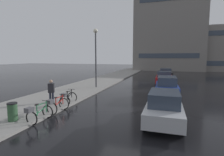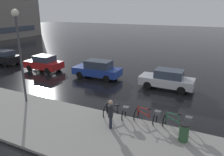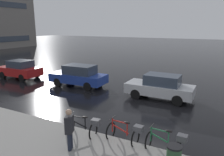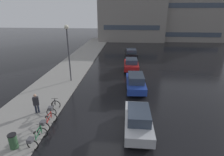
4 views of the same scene
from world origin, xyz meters
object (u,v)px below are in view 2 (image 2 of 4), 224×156
(car_silver, at_px, (167,79))
(car_blue, at_px, (97,69))
(trash_bin, at_px, (184,134))
(pedestrian, at_px, (111,114))
(streetlamp, at_px, (19,41))
(car_black, at_px, (3,57))
(car_red, at_px, (44,63))
(bicycle_second, at_px, (148,116))
(bicycle_nearest, at_px, (178,122))
(bicycle_third, at_px, (117,112))

(car_silver, distance_m, car_blue, 6.33)
(trash_bin, bearing_deg, car_silver, 18.63)
(pedestrian, height_order, trash_bin, pedestrian)
(pedestrian, relative_size, streetlamp, 0.28)
(car_blue, xyz_separation_m, pedestrian, (-7.53, -5.10, 0.13))
(car_black, distance_m, streetlamp, 13.04)
(car_red, height_order, pedestrian, pedestrian)
(bicycle_second, bearing_deg, car_black, 72.84)
(car_silver, height_order, car_red, car_red)
(bicycle_second, height_order, car_red, car_red)
(bicycle_nearest, distance_m, bicycle_third, 3.34)
(car_blue, distance_m, trash_bin, 11.22)
(bicycle_second, bearing_deg, car_blue, 47.71)
(bicycle_nearest, xyz_separation_m, bicycle_third, (-0.37, 3.32, 0.00))
(bicycle_second, bearing_deg, streetlamp, 96.62)
(car_silver, height_order, streetlamp, streetlamp)
(bicycle_second, height_order, pedestrian, pedestrian)
(streetlamp, distance_m, trash_bin, 10.83)
(car_blue, height_order, pedestrian, pedestrian)
(bicycle_nearest, relative_size, bicycle_second, 0.99)
(bicycle_second, height_order, car_silver, car_silver)
(bicycle_second, height_order, bicycle_third, bicycle_second)
(car_red, bearing_deg, car_silver, -88.94)
(bicycle_second, bearing_deg, car_silver, 3.07)
(bicycle_second, xyz_separation_m, car_red, (5.73, 12.69, 0.31))
(trash_bin, bearing_deg, streetlamp, 89.46)
(pedestrian, xyz_separation_m, streetlamp, (0.54, 6.60, 3.22))
(pedestrian, bearing_deg, car_red, 57.08)
(car_black, bearing_deg, car_blue, -88.84)
(bicycle_nearest, xyz_separation_m, bicycle_second, (-0.04, 1.59, 0.00))
(bicycle_second, xyz_separation_m, streetlamp, (-0.95, 8.15, 3.68))
(bicycle_third, relative_size, car_silver, 0.35)
(bicycle_nearest, height_order, car_blue, car_blue)
(bicycle_second, bearing_deg, bicycle_nearest, -88.62)
(bicycle_second, xyz_separation_m, car_black, (5.80, 18.79, 0.31))
(car_red, bearing_deg, trash_bin, -114.68)
(car_black, distance_m, trash_bin, 21.92)
(car_red, relative_size, car_black, 0.95)
(trash_bin, bearing_deg, bicycle_second, 62.95)
(trash_bin, bearing_deg, car_blue, 50.79)
(car_red, bearing_deg, car_black, 89.34)
(bicycle_third, relative_size, car_red, 0.39)
(bicycle_nearest, height_order, bicycle_second, bicycle_second)
(car_blue, relative_size, streetlamp, 0.72)
(bicycle_second, relative_size, trash_bin, 1.40)
(bicycle_third, relative_size, pedestrian, 0.87)
(bicycle_third, distance_m, car_red, 12.53)
(car_red, relative_size, streetlamp, 0.63)
(streetlamp, bearing_deg, pedestrian, -94.67)
(car_silver, xyz_separation_m, pedestrian, (-7.44, 1.23, 0.16))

